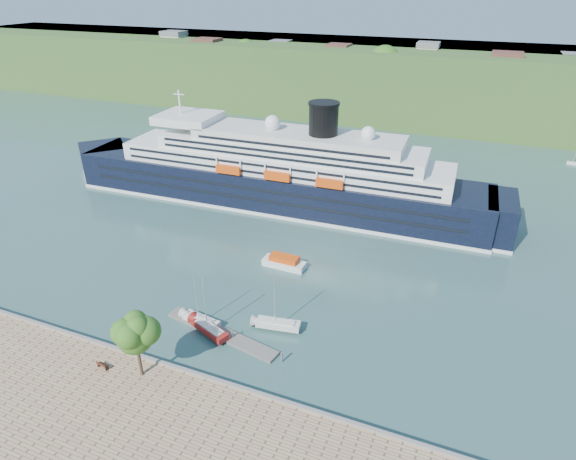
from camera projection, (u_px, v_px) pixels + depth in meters
The scene contains 11 objects.
ground at pixel (177, 373), 62.24m from camera, with size 400.00×400.00×0.00m, color #2C4F4E.
far_hillside at pixel (397, 80), 175.56m from camera, with size 400.00×50.00×24.00m, color #335923.
quay_coping at pixel (176, 367), 61.54m from camera, with size 220.00×0.50×0.30m, color slate.
cruise_ship at pixel (273, 153), 103.67m from camera, with size 105.15×15.31×23.61m, color black, non-canonical shape.
park_bench at pixel (103, 365), 61.35m from camera, with size 1.71×0.70×1.09m, color #4A2415, non-canonical shape.
promenade_tree at pixel (136, 343), 58.35m from camera, with size 6.01×6.01×9.95m, color #205516, non-canonical shape.
floating_pontoon at pixel (221, 333), 68.84m from camera, with size 18.78×2.30×0.42m, color #68645D, non-canonical shape.
sailboat_white_near at pixel (199, 302), 68.83m from camera, with size 6.48×1.80×8.38m, color silver, non-canonical shape.
sailboat_red at pixel (208, 309), 66.68m from camera, with size 7.15×1.99×9.24m, color maroon, non-canonical shape.
sailboat_white_far at pixel (278, 304), 67.78m from camera, with size 7.06×1.96×9.12m, color silver, non-canonical shape.
tender_launch at pixel (284, 261), 84.52m from camera, with size 7.73×2.65×2.14m, color #D9460C, non-canonical shape.
Camera 1 is at (30.71, -37.68, 45.37)m, focal length 30.00 mm.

